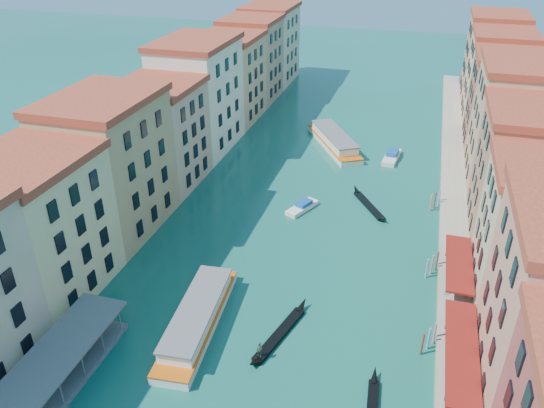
# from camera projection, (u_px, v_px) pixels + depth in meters

# --- Properties ---
(left_bank_palazzos) EXTENTS (12.80, 128.40, 21.00)m
(left_bank_palazzos) POSITION_uv_depth(u_px,v_px,m) (185.00, 110.00, 95.83)
(left_bank_palazzos) COLOR tan
(left_bank_palazzos) RESTS_ON ground
(right_bank_palazzos) EXTENTS (12.80, 128.40, 21.00)m
(right_bank_palazzos) POSITION_uv_depth(u_px,v_px,m) (516.00, 142.00, 82.39)
(right_bank_palazzos) COLOR #9D3A35
(right_bank_palazzos) RESTS_ON ground
(quay) EXTENTS (4.00, 140.00, 1.00)m
(quay) POSITION_uv_depth(u_px,v_px,m) (453.00, 188.00, 88.84)
(quay) COLOR gray
(quay) RESTS_ON ground
(restaurant_awnings) EXTENTS (3.20, 44.55, 3.12)m
(restaurant_awnings) POSITION_uv_depth(u_px,v_px,m) (462.00, 354.00, 52.35)
(restaurant_awnings) COLOR maroon
(restaurant_awnings) RESTS_ON ground
(vaporetto_stop) EXTENTS (5.40, 16.40, 3.65)m
(vaporetto_stop) POSITION_uv_depth(u_px,v_px,m) (64.00, 364.00, 53.21)
(vaporetto_stop) COLOR slate
(vaporetto_stop) RESTS_ON ground
(mooring_poles_right) EXTENTS (1.44, 54.24, 3.20)m
(mooring_poles_right) POSITION_uv_depth(u_px,v_px,m) (429.00, 323.00, 58.79)
(mooring_poles_right) COLOR #512D1B
(mooring_poles_right) RESTS_ON ground
(mooring_poles_left) EXTENTS (0.24, 8.24, 3.20)m
(mooring_poles_left) POSITION_uv_depth(u_px,v_px,m) (43.00, 360.00, 53.89)
(mooring_poles_left) COLOR #512D1B
(mooring_poles_left) RESTS_ON ground
(vaporetto_near) EXTENTS (5.77, 18.85, 2.76)m
(vaporetto_near) POSITION_uv_depth(u_px,v_px,m) (198.00, 317.00, 59.67)
(vaporetto_near) COLOR silver
(vaporetto_near) RESTS_ON ground
(vaporetto_far) EXTENTS (13.84, 19.14, 2.92)m
(vaporetto_far) POSITION_uv_depth(u_px,v_px,m) (334.00, 141.00, 105.11)
(vaporetto_far) COLOR silver
(vaporetto_far) RESTS_ON ground
(gondola_fore) EXTENTS (4.24, 12.47, 2.53)m
(gondola_fore) POSITION_uv_depth(u_px,v_px,m) (279.00, 333.00, 58.57)
(gondola_fore) COLOR black
(gondola_fore) RESTS_ON ground
(gondola_far) EXTENTS (7.29, 10.69, 1.72)m
(gondola_far) POSITION_uv_depth(u_px,v_px,m) (368.00, 204.00, 84.38)
(gondola_far) COLOR black
(gondola_far) RESTS_ON ground
(motorboat_mid) EXTENTS (4.32, 6.44, 1.28)m
(motorboat_mid) POSITION_uv_depth(u_px,v_px,m) (302.00, 207.00, 83.38)
(motorboat_mid) COLOR white
(motorboat_mid) RESTS_ON ground
(motorboat_far) EXTENTS (3.13, 7.65, 1.54)m
(motorboat_far) POSITION_uv_depth(u_px,v_px,m) (392.00, 156.00, 100.18)
(motorboat_far) COLOR silver
(motorboat_far) RESTS_ON ground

